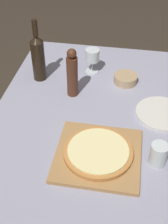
% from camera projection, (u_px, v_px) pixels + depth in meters
% --- Properties ---
extents(ground_plane, '(12.00, 12.00, 0.00)m').
position_uv_depth(ground_plane, '(91.00, 199.00, 1.98)').
color(ground_plane, '#382D23').
extents(dining_table, '(0.96, 1.32, 0.72)m').
position_uv_depth(dining_table, '(93.00, 127.00, 1.57)').
color(dining_table, '#9393A8').
rests_on(dining_table, ground_plane).
extents(cutting_board, '(0.35, 0.34, 0.02)m').
position_uv_depth(cutting_board, '(98.00, 155.00, 1.29)').
color(cutting_board, '#A87A47').
rests_on(cutting_board, dining_table).
extents(pizza, '(0.29, 0.29, 0.02)m').
position_uv_depth(pizza, '(98.00, 152.00, 1.28)').
color(pizza, '#BC7A3D').
rests_on(pizza, cutting_board).
extents(wine_bottle, '(0.07, 0.07, 0.34)m').
position_uv_depth(wine_bottle, '(38.00, 57.00, 1.64)').
color(wine_bottle, black).
rests_on(wine_bottle, dining_table).
extents(pepper_mill, '(0.06, 0.06, 0.26)m').
position_uv_depth(pepper_mill, '(72.00, 74.00, 1.54)').
color(pepper_mill, '#4C2819').
rests_on(pepper_mill, dining_table).
extents(wine_glass, '(0.08, 0.08, 0.14)m').
position_uv_depth(wine_glass, '(92.00, 56.00, 1.72)').
color(wine_glass, silver).
rests_on(wine_glass, dining_table).
extents(small_bowl, '(0.13, 0.13, 0.04)m').
position_uv_depth(small_bowl, '(126.00, 79.00, 1.69)').
color(small_bowl, tan).
rests_on(small_bowl, dining_table).
extents(drinking_tumbler, '(0.07, 0.07, 0.10)m').
position_uv_depth(drinking_tumbler, '(158.00, 154.00, 1.24)').
color(drinking_tumbler, silver).
rests_on(drinking_tumbler, dining_table).
extents(dinner_plate, '(0.25, 0.25, 0.01)m').
position_uv_depth(dinner_plate, '(162.00, 113.00, 1.50)').
color(dinner_plate, silver).
rests_on(dinner_plate, dining_table).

